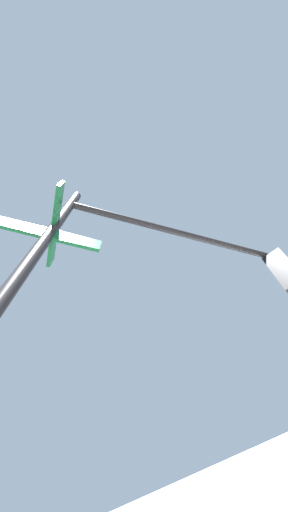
# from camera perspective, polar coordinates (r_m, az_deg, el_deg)

# --- Properties ---
(traffic_signal_near) EXTENTS (2.22, 3.31, 5.75)m
(traffic_signal_near) POSITION_cam_1_polar(r_m,az_deg,el_deg) (2.89, 6.92, -4.64)
(traffic_signal_near) COLOR black
(traffic_signal_near) RESTS_ON ground_plane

